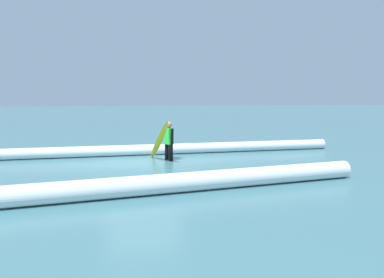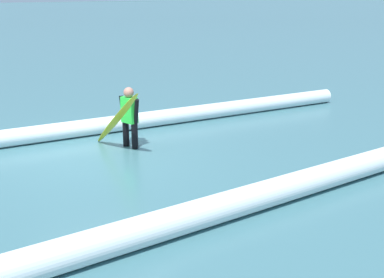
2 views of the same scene
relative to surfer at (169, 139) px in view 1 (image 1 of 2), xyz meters
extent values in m
plane|color=#407179|center=(0.92, 0.24, -0.73)|extent=(195.75, 195.75, 0.00)
cylinder|color=black|center=(-0.05, 0.13, -0.45)|extent=(0.14, 0.14, 0.56)
cylinder|color=black|center=(0.05, -0.13, -0.45)|extent=(0.14, 0.14, 0.56)
cube|color=#2DD83F|center=(0.00, 0.00, 0.10)|extent=(0.30, 0.39, 0.55)
sphere|color=#AA7262|center=(0.00, 0.00, 0.48)|extent=(0.22, 0.22, 0.22)
cylinder|color=black|center=(-0.07, 0.20, 0.10)|extent=(0.09, 0.20, 0.55)
cylinder|color=black|center=(0.07, -0.20, 0.10)|extent=(0.09, 0.22, 0.55)
ellipsoid|color=yellow|center=(0.35, 0.12, -0.03)|extent=(0.49, 1.75, 1.43)
ellipsoid|color=black|center=(0.35, 0.12, -0.03)|extent=(0.29, 1.39, 1.16)
cylinder|color=white|center=(2.48, -1.39, -0.54)|extent=(18.65, 1.14, 0.39)
cylinder|color=white|center=(3.79, 4.15, -0.51)|extent=(15.72, 1.37, 0.44)
camera|label=1|loc=(2.20, 11.09, 1.34)|focal=31.32mm
camera|label=2|loc=(4.01, 9.50, 2.65)|focal=46.18mm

